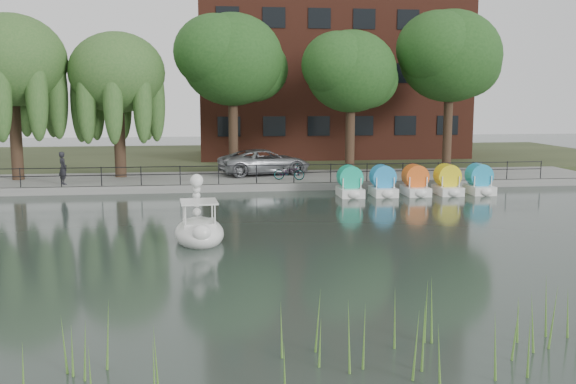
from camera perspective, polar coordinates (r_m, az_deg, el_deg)
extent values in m
plane|color=#3E4C44|center=(21.16, 0.03, -5.11)|extent=(120.00, 120.00, 0.00)
cube|color=gray|center=(36.81, -3.14, 1.04)|extent=(40.00, 6.00, 0.40)
cube|color=gray|center=(33.89, -2.78, 0.40)|extent=(40.00, 0.25, 0.40)
cube|color=#47512D|center=(50.70, -4.30, 3.07)|extent=(60.00, 22.00, 0.36)
cylinder|color=black|center=(33.95, -2.82, 2.37)|extent=(32.00, 0.04, 0.04)
cylinder|color=black|center=(33.99, -2.82, 1.70)|extent=(32.00, 0.04, 0.04)
cylinder|color=black|center=(34.00, -2.82, 1.61)|extent=(0.05, 0.05, 1.00)
cube|color=#4C1E16|center=(51.49, 3.60, 13.39)|extent=(20.00, 10.00, 18.00)
cylinder|color=#473323|center=(38.41, -23.01, 4.14)|extent=(0.60, 0.60, 4.20)
ellipsoid|color=#4D7133|center=(38.38, -23.40, 10.71)|extent=(5.88, 5.88, 5.00)
cylinder|color=#473323|center=(37.81, -14.72, 4.18)|extent=(0.60, 0.60, 3.80)
ellipsoid|color=#4D7133|center=(37.74, -14.96, 10.23)|extent=(5.32, 5.32, 4.52)
cylinder|color=#473323|center=(38.50, -4.88, 5.02)|extent=(0.60, 0.60, 4.50)
ellipsoid|color=#2D5C23|center=(38.49, -4.97, 11.65)|extent=(6.00, 6.00, 5.10)
cylinder|color=#473323|center=(38.95, 5.53, 4.72)|extent=(0.60, 0.60, 4.05)
ellipsoid|color=#2D5C23|center=(38.89, 5.62, 10.62)|extent=(5.40, 5.40, 4.59)
cylinder|color=#473323|center=(41.79, 13.99, 5.23)|extent=(0.60, 0.60, 4.72)
ellipsoid|color=#2D5C23|center=(41.81, 14.23, 11.63)|extent=(6.30, 6.30, 5.36)
imported|color=gray|center=(37.77, -2.08, 2.86)|extent=(4.25, 6.67, 1.72)
imported|color=gray|center=(35.34, 0.09, 1.89)|extent=(1.04, 1.82, 1.00)
imported|color=black|center=(35.46, -19.38, 2.22)|extent=(0.79, 0.86, 1.98)
ellipsoid|color=white|center=(22.39, -7.88, -3.66)|extent=(1.87, 2.78, 0.59)
cube|color=white|center=(22.23, -7.88, -2.97)|extent=(1.17, 1.26, 0.30)
cube|color=white|center=(22.13, -7.93, -0.87)|extent=(1.33, 1.42, 0.06)
ellipsoid|color=white|center=(21.23, -7.69, -3.64)|extent=(0.66, 0.53, 0.55)
sphere|color=white|center=(22.96, -8.12, 1.01)|extent=(0.47, 0.47, 0.47)
cone|color=black|center=(23.28, -8.17, 1.04)|extent=(0.22, 0.27, 0.20)
cylinder|color=yellow|center=(23.14, -8.15, 1.02)|extent=(0.26, 0.12, 0.26)
cube|color=white|center=(32.31, 5.54, 0.00)|extent=(1.15, 1.70, 0.44)
cylinder|color=#14B58B|center=(32.31, 5.52, 1.31)|extent=(0.90, 1.20, 0.90)
cube|color=white|center=(32.73, 8.44, 0.06)|extent=(1.15, 1.70, 0.44)
cylinder|color=#2593DA|center=(32.72, 8.42, 1.35)|extent=(0.90, 1.20, 0.90)
cube|color=white|center=(33.22, 11.26, 0.11)|extent=(1.15, 1.70, 0.44)
cylinder|color=orange|center=(33.22, 11.25, 1.38)|extent=(0.90, 1.20, 0.90)
cube|color=white|center=(33.80, 14.00, 0.17)|extent=(1.15, 1.70, 0.44)
cylinder|color=yellow|center=(33.80, 13.98, 1.42)|extent=(0.90, 1.20, 0.90)
cube|color=white|center=(34.45, 16.63, 0.22)|extent=(1.15, 1.70, 0.44)
cylinder|color=#2098C9|center=(34.45, 16.62, 1.44)|extent=(0.90, 1.20, 0.90)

